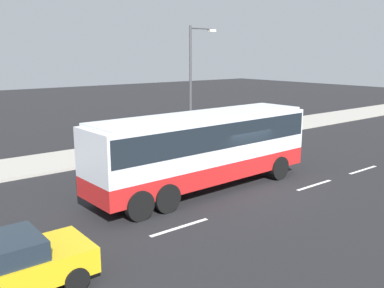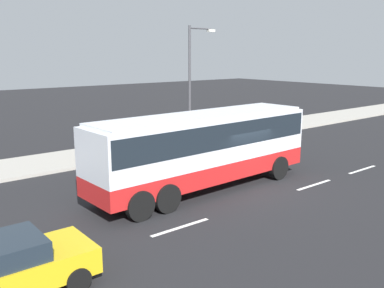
# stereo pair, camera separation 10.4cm
# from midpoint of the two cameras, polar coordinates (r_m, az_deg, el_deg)

# --- Properties ---
(ground_plane) EXTENTS (120.00, 120.00, 0.00)m
(ground_plane) POSITION_cam_midpoint_polar(r_m,az_deg,el_deg) (19.09, 6.68, -5.61)
(ground_plane) COLOR black
(sidewalk_curb) EXTENTS (80.00, 4.00, 0.15)m
(sidewalk_curb) POSITION_cam_midpoint_polar(r_m,az_deg,el_deg) (26.11, -7.86, -0.64)
(sidewalk_curb) COLOR #A8A399
(sidewalk_curb) RESTS_ON ground_plane
(lane_centreline) EXTENTS (24.47, 0.16, 0.01)m
(lane_centreline) POSITION_cam_midpoint_polar(r_m,az_deg,el_deg) (15.03, 0.40, -10.49)
(lane_centreline) COLOR white
(lane_centreline) RESTS_ON ground_plane
(coach_bus) EXTENTS (10.61, 2.92, 3.30)m
(coach_bus) POSITION_cam_midpoint_polar(r_m,az_deg,el_deg) (17.98, 1.42, 0.12)
(coach_bus) COLOR red
(coach_bus) RESTS_ON ground_plane
(car_yellow_taxi) EXTENTS (4.30, 1.89, 1.49)m
(car_yellow_taxi) POSITION_cam_midpoint_polar(r_m,az_deg,el_deg) (11.38, -24.73, -15.05)
(car_yellow_taxi) COLOR gold
(car_yellow_taxi) RESTS_ON ground_plane
(pedestrian_near_curb) EXTENTS (0.32, 0.32, 1.64)m
(pedestrian_near_curb) POSITION_cam_midpoint_polar(r_m,az_deg,el_deg) (29.65, 1.89, 2.99)
(pedestrian_near_curb) COLOR black
(pedestrian_near_curb) RESTS_ON sidewalk_curb
(pedestrian_at_crossing) EXTENTS (0.32, 0.32, 1.51)m
(pedestrian_at_crossing) POSITION_cam_midpoint_polar(r_m,az_deg,el_deg) (23.62, -14.42, 0.05)
(pedestrian_at_crossing) COLOR brown
(pedestrian_at_crossing) RESTS_ON sidewalk_curb
(street_lamp) EXTENTS (2.04, 0.24, 7.28)m
(street_lamp) POSITION_cam_midpoint_polar(r_m,az_deg,el_deg) (26.37, -0.07, 8.99)
(street_lamp) COLOR #47474C
(street_lamp) RESTS_ON sidewalk_curb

